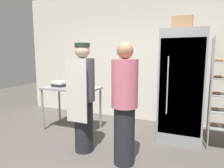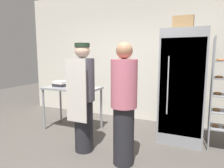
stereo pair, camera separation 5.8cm
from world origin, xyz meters
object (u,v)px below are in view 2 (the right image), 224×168
Objects in this scene: cardboard_storage_box at (183,23)px; blender_pitcher at (76,81)px; refrigerator at (183,86)px; person_customer at (124,104)px; person_baker at (83,97)px; donut_box at (84,87)px; binder_stack at (61,84)px.

blender_pitcher is at bearing -171.07° from cardboard_storage_box.
refrigerator reaches higher than person_customer.
cardboard_storage_box reaches higher than person_baker.
donut_box is at bearing -165.07° from cardboard_storage_box.
binder_stack is 0.17× the size of person_baker.
blender_pitcher is 1.03m from person_baker.
cardboard_storage_box reaches higher than binder_stack.
blender_pitcher is 1.64m from person_customer.
refrigerator is at bearing -2.57° from cardboard_storage_box.
blender_pitcher is 0.82× the size of cardboard_storage_box.
refrigerator reaches higher than donut_box.
refrigerator is at bearing 8.57° from binder_stack.
donut_box is 1.33m from person_customer.
blender_pitcher is (-0.28, 0.14, 0.08)m from donut_box.
binder_stack is 1.25m from person_baker.
blender_pitcher is at bearing 130.22° from person_baker.
binder_stack is 0.85× the size of cardboard_storage_box.
person_baker is at bearing -36.11° from binder_stack.
donut_box is 0.63m from binder_stack.
person_baker is at bearing -141.41° from refrigerator.
blender_pitcher is at bearing -171.29° from refrigerator.
donut_box is 0.84× the size of cardboard_storage_box.
person_customer is at bearing -118.60° from refrigerator.
refrigerator is 1.15× the size of person_baker.
person_customer is (1.38, -0.89, -0.14)m from blender_pitcher.
person_baker is (0.66, -0.78, -0.12)m from blender_pitcher.
person_baker is at bearing -59.02° from donut_box.
binder_stack is (-2.38, -0.36, -0.04)m from refrigerator.
person_customer is (1.10, -0.74, -0.06)m from donut_box.
binder_stack is (-0.62, 0.10, 0.01)m from donut_box.
refrigerator is at bearing 61.40° from person_customer.
donut_box is 0.17× the size of person_baker.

